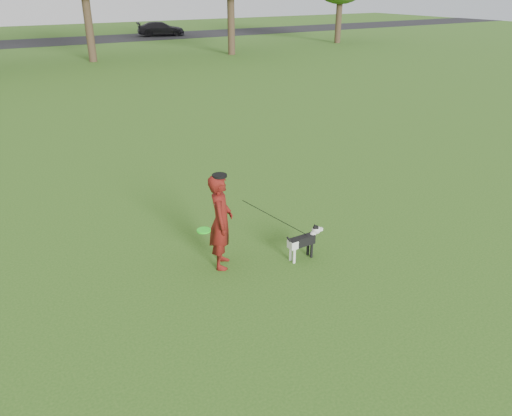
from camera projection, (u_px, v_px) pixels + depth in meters
ground at (274, 268)px, 8.50m from camera, size 120.00×120.00×0.00m
man at (221, 222)px, 8.26m from camera, size 0.65×0.72×1.65m
dog at (304, 240)px, 8.66m from camera, size 0.78×0.16×0.59m
car_right at (161, 29)px, 45.93m from camera, size 4.59×2.80×1.24m
man_held_items at (276, 219)px, 8.48m from camera, size 1.90×0.66×1.26m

